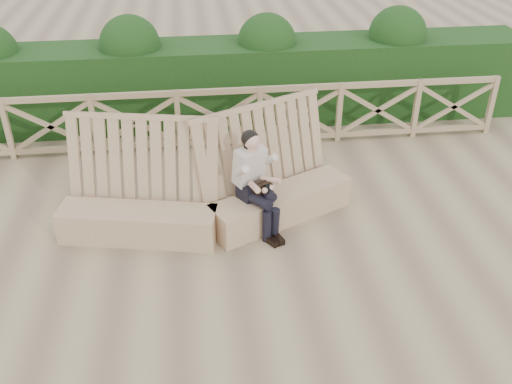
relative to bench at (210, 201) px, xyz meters
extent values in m
plane|color=brown|center=(0.29, -1.06, -0.40)|extent=(60.00, 60.00, 0.00)
cube|color=#8F6E52|center=(-0.99, -0.20, -0.17)|extent=(2.19, 0.93, 0.46)
cube|color=#8F6E52|center=(-0.94, 0.07, 0.40)|extent=(2.18, 0.88, 1.57)
cube|color=#8F6E52|center=(1.01, 0.05, -0.17)|extent=(2.14, 1.38, 0.46)
cube|color=#8F6E52|center=(0.89, 0.29, 0.40)|extent=(2.11, 1.33, 1.57)
cube|color=black|center=(0.58, -0.05, 0.17)|extent=(0.46, 0.43, 0.23)
cube|color=#C0AE9E|center=(0.56, 0.00, 0.52)|extent=(0.51, 0.47, 0.54)
sphere|color=tan|center=(0.58, -0.05, 0.91)|extent=(0.30, 0.30, 0.22)
sphere|color=black|center=(0.57, -0.02, 0.94)|extent=(0.33, 0.33, 0.24)
cylinder|color=black|center=(0.62, -0.28, 0.15)|extent=(0.39, 0.48, 0.15)
cylinder|color=black|center=(0.75, -0.17, 0.22)|extent=(0.39, 0.49, 0.17)
cylinder|color=black|center=(0.74, -0.48, -0.17)|extent=(0.17, 0.17, 0.46)
cylinder|color=black|center=(0.85, -0.43, -0.17)|extent=(0.17, 0.17, 0.46)
cube|color=black|center=(0.79, -0.55, -0.36)|extent=(0.21, 0.26, 0.08)
cube|color=black|center=(0.89, -0.52, -0.36)|extent=(0.21, 0.26, 0.08)
cube|color=black|center=(0.70, -0.19, 0.27)|extent=(0.30, 0.27, 0.17)
cube|color=black|center=(0.77, -0.34, 0.34)|extent=(0.11, 0.12, 0.12)
cube|color=#8C7151|center=(0.29, 2.44, 0.65)|extent=(10.10, 0.07, 0.10)
cube|color=#8C7151|center=(0.29, 2.44, -0.28)|extent=(10.10, 0.07, 0.10)
cube|color=black|center=(0.29, 3.64, 0.35)|extent=(12.00, 1.20, 1.50)
camera|label=1|loc=(-0.18, -6.74, 4.24)|focal=40.00mm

